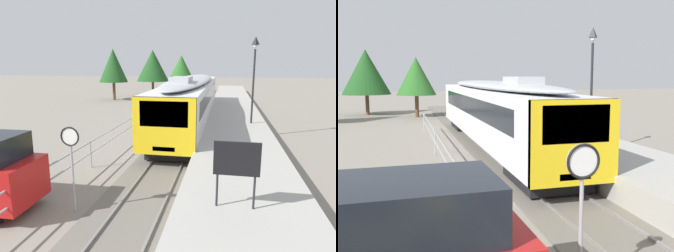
{
  "view_description": "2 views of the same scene",
  "coord_description": "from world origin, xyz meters",
  "views": [
    {
      "loc": [
        2.61,
        -0.08,
        4.68
      ],
      "look_at": [
        0.0,
        13.31,
        1.8
      ],
      "focal_mm": 32.08,
      "sensor_mm": 36.0,
      "label": 1
    },
    {
      "loc": [
        -4.9,
        2.35,
        3.91
      ],
      "look_at": [
        -1.0,
        16.31,
        2.0
      ],
      "focal_mm": 40.79,
      "sensor_mm": 36.0,
      "label": 2
    }
  ],
  "objects": [
    {
      "name": "track_rails",
      "position": [
        0.0,
        22.0,
        0.03
      ],
      "size": [
        3.2,
        60.0,
        0.14
      ],
      "color": "#6B665B",
      "rests_on": "ground"
    },
    {
      "name": "tree_behind_carpark",
      "position": [
        -3.33,
        39.5,
        3.86
      ],
      "size": [
        3.72,
        3.72,
        5.65
      ],
      "color": "brown",
      "rests_on": "ground"
    },
    {
      "name": "tree_behind_station_far",
      "position": [
        -8.03,
        42.94,
        4.28
      ],
      "size": [
        4.72,
        4.72,
        6.52
      ],
      "color": "brown",
      "rests_on": "ground"
    },
    {
      "name": "carpark_fence",
      "position": [
        -3.3,
        12.0,
        0.91
      ],
      "size": [
        0.06,
        36.06,
        1.25
      ],
      "color": "#9EA0A5",
      "rests_on": "ground"
    },
    {
      "name": "platform_lamp_mid_platform",
      "position": [
        4.23,
        19.36,
        4.62
      ],
      "size": [
        0.34,
        0.34,
        5.35
      ],
      "color": "#232328",
      "rests_on": "station_platform"
    },
    {
      "name": "speed_limit_sign",
      "position": [
        -1.99,
        7.99,
        2.12
      ],
      "size": [
        0.61,
        0.1,
        2.81
      ],
      "color": "#9EA0A5",
      "rests_on": "ground"
    },
    {
      "name": "commuter_train",
      "position": [
        0.0,
        22.25,
        2.15
      ],
      "size": [
        2.82,
        20.11,
        3.74
      ],
      "color": "silver",
      "rests_on": "track_rails"
    },
    {
      "name": "station_platform",
      "position": [
        3.25,
        22.0,
        0.45
      ],
      "size": [
        3.9,
        60.0,
        0.9
      ],
      "primitive_type": "cube",
      "color": "#A8A59E",
      "rests_on": "ground"
    },
    {
      "name": "ground_plane",
      "position": [
        -3.0,
        22.0,
        0.0
      ],
      "size": [
        160.0,
        160.0,
        0.0
      ],
      "primitive_type": "plane",
      "color": "gray"
    }
  ]
}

